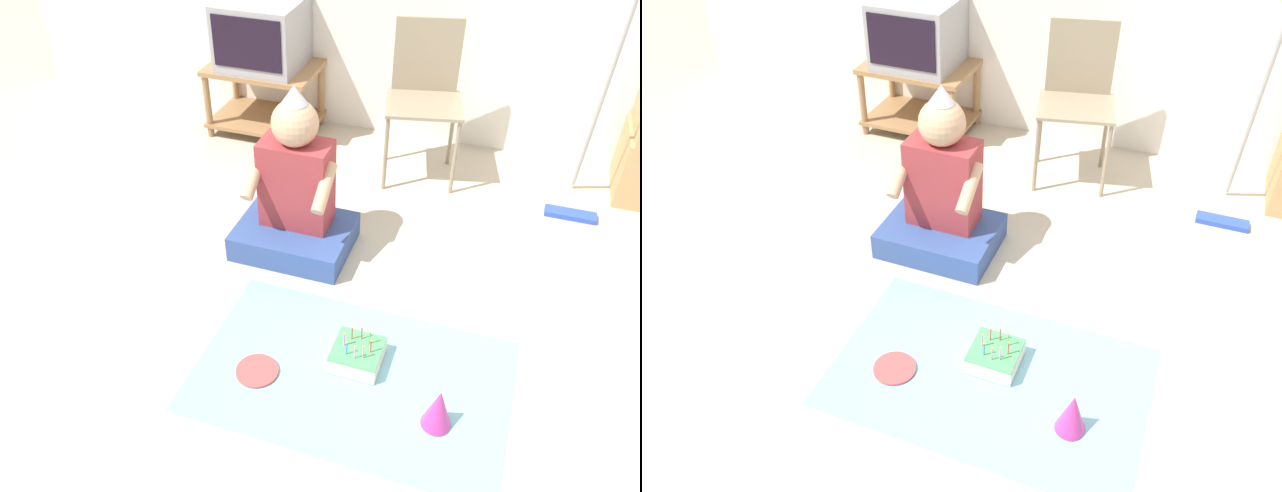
{
  "view_description": "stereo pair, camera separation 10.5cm",
  "coord_description": "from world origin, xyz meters",
  "views": [
    {
      "loc": [
        0.34,
        -1.82,
        2.06
      ],
      "look_at": [
        -0.37,
        0.22,
        0.35
      ],
      "focal_mm": 35.0,
      "sensor_mm": 36.0,
      "label": 1
    },
    {
      "loc": [
        0.44,
        -1.78,
        2.06
      ],
      "look_at": [
        -0.37,
        0.22,
        0.35
      ],
      "focal_mm": 35.0,
      "sensor_mm": 36.0,
      "label": 2
    }
  ],
  "objects": [
    {
      "name": "tv",
      "position": [
        -1.29,
        1.76,
        0.67
      ],
      "size": [
        0.51,
        0.47,
        0.41
      ],
      "color": "#99999E",
      "rests_on": "tv_stand"
    },
    {
      "name": "folding_chair",
      "position": [
        -0.2,
        1.58,
        0.54
      ],
      "size": [
        0.51,
        0.47,
        0.91
      ],
      "color": "gray",
      "rests_on": "ground_plane"
    },
    {
      "name": "birthday_cake",
      "position": [
        -0.1,
        -0.07,
        0.05
      ],
      "size": [
        0.21,
        0.21,
        0.15
      ],
      "color": "#F4E0C6",
      "rests_on": "party_cloth"
    },
    {
      "name": "party_hat_blue",
      "position": [
        0.28,
        -0.28,
        0.1
      ],
      "size": [
        0.12,
        0.12,
        0.19
      ],
      "color": "#CC338C",
      "rests_on": "party_cloth"
    },
    {
      "name": "tv_stand",
      "position": [
        -1.29,
        1.76,
        0.28
      ],
      "size": [
        0.72,
        0.48,
        0.46
      ],
      "color": "#997047",
      "rests_on": "ground_plane"
    },
    {
      "name": "person_seated",
      "position": [
        -0.63,
        0.61,
        0.3
      ],
      "size": [
        0.58,
        0.45,
        0.89
      ],
      "color": "#334C8C",
      "rests_on": "ground_plane"
    },
    {
      "name": "ground_plane",
      "position": [
        0.0,
        0.0,
        0.0
      ],
      "size": [
        16.0,
        16.0,
        0.0
      ],
      "primitive_type": "plane",
      "color": "#BCB29E"
    },
    {
      "name": "party_cloth",
      "position": [
        -0.1,
        -0.15,
        0.0
      ],
      "size": [
        1.3,
        0.83,
        0.01
      ],
      "color": "#7FC6E0",
      "rests_on": "ground_plane"
    },
    {
      "name": "dust_mop",
      "position": [
        0.74,
        1.44,
        0.35
      ],
      "size": [
        0.28,
        0.37,
        1.21
      ],
      "color": "#2D4CB2",
      "rests_on": "ground_plane"
    },
    {
      "name": "paper_plate",
      "position": [
        -0.48,
        -0.27,
        0.01
      ],
      "size": [
        0.18,
        0.18,
        0.01
      ],
      "color": "#D84C4C",
      "rests_on": "party_cloth"
    }
  ]
}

